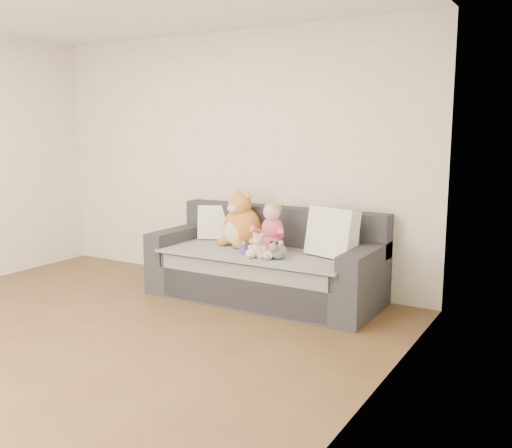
{
  "coord_description": "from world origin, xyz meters",
  "views": [
    {
      "loc": [
        3.3,
        -2.57,
        1.61
      ],
      "look_at": [
        0.69,
        1.87,
        0.75
      ],
      "focal_mm": 40.0,
      "sensor_mm": 36.0,
      "label": 1
    }
  ],
  "objects": [
    {
      "name": "sippy_cup",
      "position": [
        0.61,
        1.8,
        0.54
      ],
      "size": [
        0.11,
        0.07,
        0.13
      ],
      "rotation": [
        0.0,
        0.0,
        -0.01
      ],
      "color": "#70399D",
      "rests_on": "sofa"
    },
    {
      "name": "plush_cat",
      "position": [
        0.37,
        2.12,
        0.69
      ],
      "size": [
        0.46,
        0.4,
        0.59
      ],
      "rotation": [
        0.0,
        0.0,
        -0.23
      ],
      "color": "#C27C2B",
      "rests_on": "sofa"
    },
    {
      "name": "cushion_left",
      "position": [
        -0.01,
        2.27,
        0.65
      ],
      "size": [
        0.42,
        0.32,
        0.36
      ],
      "rotation": [
        0.0,
        0.0,
        0.44
      ],
      "color": "white",
      "rests_on": "sofa"
    },
    {
      "name": "cushion_right_front",
      "position": [
        1.35,
        2.09,
        0.69
      ],
      "size": [
        0.53,
        0.35,
        0.46
      ],
      "rotation": [
        0.0,
        0.0,
        -0.29
      ],
      "color": "white",
      "rests_on": "sofa"
    },
    {
      "name": "teddy_bear",
      "position": [
        0.79,
        1.74,
        0.57
      ],
      "size": [
        0.18,
        0.14,
        0.23
      ],
      "rotation": [
        0.0,
        0.0,
        0.15
      ],
      "color": "#C9AA8B",
      "rests_on": "sofa"
    },
    {
      "name": "room_shell",
      "position": [
        0.0,
        0.42,
        1.3
      ],
      "size": [
        5.0,
        5.0,
        5.0
      ],
      "color": "brown",
      "rests_on": "ground"
    },
    {
      "name": "sofa",
      "position": [
        0.69,
        2.06,
        0.31
      ],
      "size": [
        2.2,
        0.94,
        0.85
      ],
      "color": "#2A2A2F",
      "rests_on": "ground"
    },
    {
      "name": "toddler",
      "position": [
        0.79,
        1.97,
        0.67
      ],
      "size": [
        0.34,
        0.49,
        0.48
      ],
      "rotation": [
        0.0,
        0.0,
        0.14
      ],
      "color": "#D84C64",
      "rests_on": "sofa"
    },
    {
      "name": "plush_cow",
      "position": [
        0.98,
        1.77,
        0.54
      ],
      "size": [
        0.14,
        0.22,
        0.18
      ],
      "rotation": [
        0.0,
        0.0,
        -0.11
      ],
      "color": "white",
      "rests_on": "sofa"
    },
    {
      "name": "cushion_right_back",
      "position": [
        1.35,
        2.22,
        0.66
      ],
      "size": [
        0.44,
        0.29,
        0.38
      ],
      "rotation": [
        0.0,
        0.0,
        0.29
      ],
      "color": "white",
      "rests_on": "sofa"
    }
  ]
}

